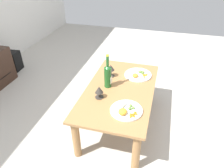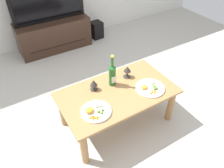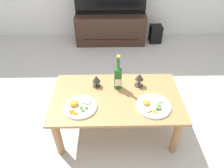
# 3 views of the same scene
# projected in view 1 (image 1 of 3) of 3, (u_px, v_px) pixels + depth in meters

# --- Properties ---
(ground_plane) EXTENTS (6.40, 6.40, 0.00)m
(ground_plane) POSITION_uv_depth(u_px,v_px,m) (119.00, 122.00, 2.32)
(ground_plane) COLOR #B7B2A8
(dining_table) EXTENTS (1.17, 0.67, 0.44)m
(dining_table) POSITION_uv_depth(u_px,v_px,m) (120.00, 95.00, 2.12)
(dining_table) COLOR #9E7042
(dining_table) RESTS_ON ground_plane
(floor_speaker) EXTENTS (0.20, 0.20, 0.30)m
(floor_speaker) POSITION_uv_depth(u_px,v_px,m) (13.00, 61.00, 3.25)
(floor_speaker) COLOR black
(floor_speaker) RESTS_ON ground_plane
(wine_bottle) EXTENTS (0.07, 0.07, 0.35)m
(wine_bottle) POSITION_uv_depth(u_px,v_px,m) (108.00, 75.00, 2.04)
(wine_bottle) COLOR #1E5923
(wine_bottle) RESTS_ON dining_table
(goblet_left) EXTENTS (0.08, 0.08, 0.12)m
(goblet_left) POSITION_uv_depth(u_px,v_px,m) (99.00, 90.00, 1.91)
(goblet_left) COLOR #38332D
(goblet_left) RESTS_ON dining_table
(goblet_right) EXTENTS (0.08, 0.08, 0.14)m
(goblet_right) POSITION_uv_depth(u_px,v_px,m) (111.00, 69.00, 2.23)
(goblet_right) COLOR #38332D
(goblet_right) RESTS_ON dining_table
(dinner_plate_left) EXTENTS (0.28, 0.28, 0.06)m
(dinner_plate_left) POSITION_uv_depth(u_px,v_px,m) (126.00, 110.00, 1.78)
(dinner_plate_left) COLOR white
(dinner_plate_left) RESTS_ON dining_table
(dinner_plate_right) EXTENTS (0.30, 0.30, 0.05)m
(dinner_plate_right) POSITION_uv_depth(u_px,v_px,m) (138.00, 74.00, 2.29)
(dinner_plate_right) COLOR white
(dinner_plate_right) RESTS_ON dining_table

